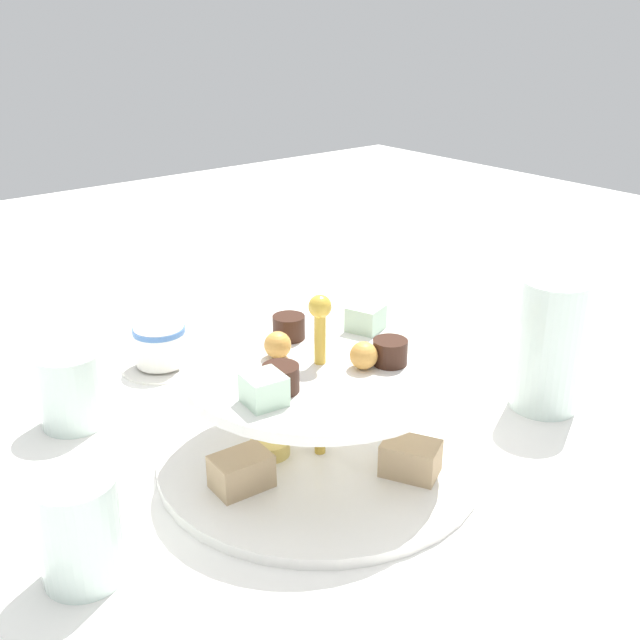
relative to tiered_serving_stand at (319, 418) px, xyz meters
The scene contains 7 objects.
ground_plane 0.05m from the tiered_serving_stand, 144.25° to the left, with size 2.40×2.40×0.00m, color white.
tiered_serving_stand is the anchor object (origin of this frame).
water_glass_tall_right 0.25m from the tiered_serving_stand, 165.07° to the left, with size 0.07×0.07×0.14m, color silver.
water_glass_short_left 0.25m from the tiered_serving_stand, 55.04° to the right, with size 0.06×0.06×0.08m, color silver.
teacup_with_saucer 0.27m from the tiered_serving_stand, 86.11° to the right, with size 0.09×0.09×0.05m.
butter_knife_right 0.31m from the tiered_serving_stand, 131.96° to the right, with size 0.17×0.01×0.00m, color silver.
water_glass_mid_back 0.23m from the tiered_serving_stand, ahead, with size 0.06×0.06×0.08m, color silver.
Camera 1 is at (0.38, 0.46, 0.39)m, focal length 42.90 mm.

